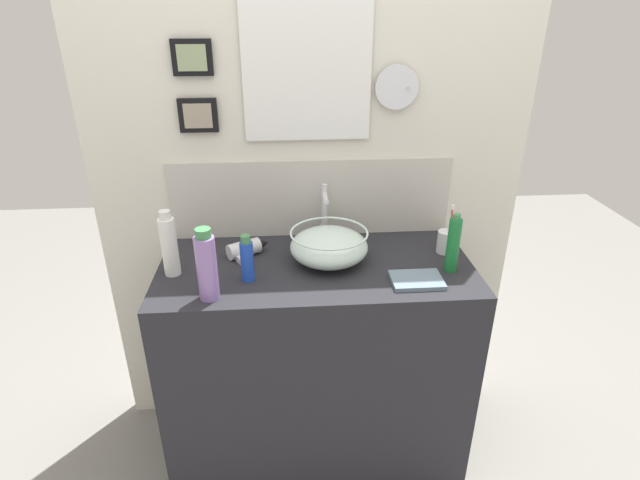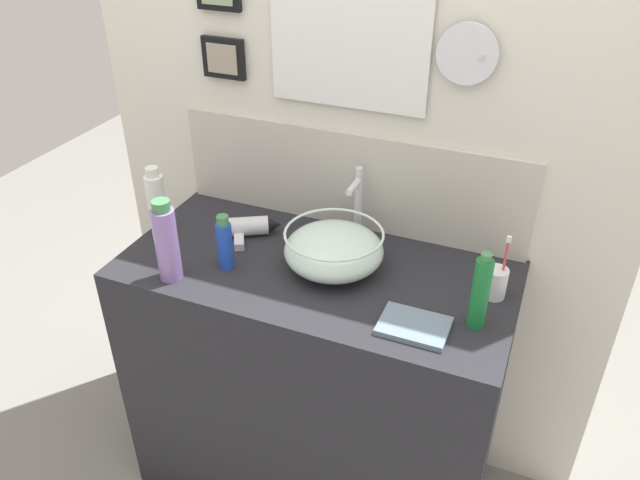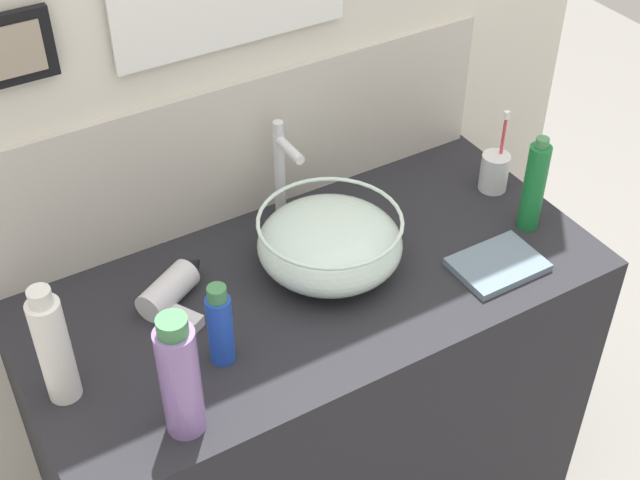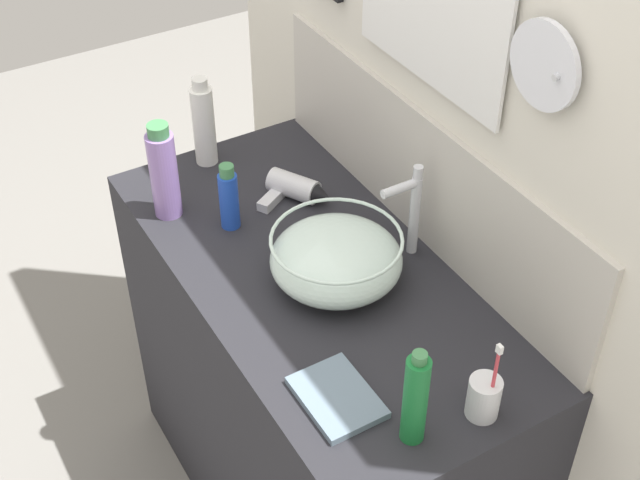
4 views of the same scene
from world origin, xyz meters
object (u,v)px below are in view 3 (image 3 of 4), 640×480
at_px(spray_bottle, 220,326).
at_px(hand_towel, 498,265).
at_px(shampoo_bottle, 534,186).
at_px(soap_dispenser, 54,348).
at_px(hair_drier, 174,288).
at_px(toothbrush_cup, 494,171).
at_px(faucet, 282,166).
at_px(lotion_bottle, 180,378).
at_px(glass_bowl_sink, 330,243).

distance_m(spray_bottle, hand_towel, 0.59).
xyz_separation_m(shampoo_bottle, spray_bottle, (-0.72, -0.01, -0.02)).
relative_size(shampoo_bottle, soap_dispenser, 0.91).
distance_m(hair_drier, shampoo_bottle, 0.76).
distance_m(shampoo_bottle, soap_dispenser, 0.99).
xyz_separation_m(hair_drier, toothbrush_cup, (0.76, -0.03, 0.02)).
relative_size(faucet, soap_dispenser, 0.96).
xyz_separation_m(lotion_bottle, soap_dispenser, (-0.15, 0.17, -0.00)).
xyz_separation_m(hair_drier, lotion_bottle, (-0.11, -0.29, 0.09)).
relative_size(soap_dispenser, spray_bottle, 1.42).
relative_size(glass_bowl_sink, hand_towel, 1.63).
bearing_deg(shampoo_bottle, spray_bottle, -178.91).
bearing_deg(soap_dispenser, shampoo_bottle, -2.89).
bearing_deg(shampoo_bottle, soap_dispenser, 177.11).
xyz_separation_m(faucet, spray_bottle, (-0.29, -0.30, -0.05)).
height_order(hair_drier, spray_bottle, spray_bottle).
relative_size(lotion_bottle, soap_dispenser, 1.03).
distance_m(glass_bowl_sink, toothbrush_cup, 0.46).
bearing_deg(hand_towel, spray_bottle, 174.07).
xyz_separation_m(toothbrush_cup, shampoo_bottle, (-0.02, -0.14, 0.06)).
bearing_deg(toothbrush_cup, lotion_bottle, -163.01).
xyz_separation_m(toothbrush_cup, spray_bottle, (-0.74, -0.16, 0.03)).
height_order(faucet, hair_drier, faucet).
bearing_deg(faucet, toothbrush_cup, -18.07).
distance_m(faucet, shampoo_bottle, 0.52).
relative_size(toothbrush_cup, soap_dispenser, 0.80).
relative_size(glass_bowl_sink, spray_bottle, 1.68).
height_order(spray_bottle, hand_towel, spray_bottle).
distance_m(hair_drier, lotion_bottle, 0.32).
xyz_separation_m(shampoo_bottle, soap_dispenser, (-0.99, 0.05, 0.01)).
height_order(hair_drier, shampoo_bottle, shampoo_bottle).
bearing_deg(faucet, hair_drier, -158.48).
distance_m(glass_bowl_sink, soap_dispenser, 0.57).
relative_size(faucet, toothbrush_cup, 1.21).
relative_size(glass_bowl_sink, lotion_bottle, 1.16).
xyz_separation_m(glass_bowl_sink, lotion_bottle, (-0.41, -0.22, 0.05)).
relative_size(hair_drier, lotion_bottle, 0.72).
bearing_deg(shampoo_bottle, lotion_bottle, -171.84).
xyz_separation_m(toothbrush_cup, lotion_bottle, (-0.86, -0.26, 0.07)).
xyz_separation_m(toothbrush_cup, soap_dispenser, (-1.01, -0.09, 0.07)).
bearing_deg(spray_bottle, faucet, 46.26).
height_order(shampoo_bottle, hand_towel, shampoo_bottle).
height_order(hair_drier, hand_towel, hair_drier).
bearing_deg(toothbrush_cup, faucet, 161.93).
height_order(glass_bowl_sink, hair_drier, glass_bowl_sink).
bearing_deg(faucet, glass_bowl_sink, -90.00).
distance_m(shampoo_bottle, hand_towel, 0.19).
bearing_deg(glass_bowl_sink, hair_drier, 166.62).
bearing_deg(glass_bowl_sink, toothbrush_cup, 5.59).
height_order(faucet, hand_towel, faucet).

